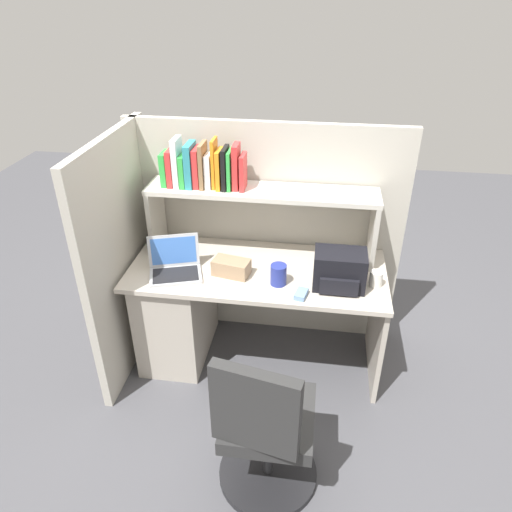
{
  "coord_description": "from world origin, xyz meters",
  "views": [
    {
      "loc": [
        0.35,
        -2.49,
        2.31
      ],
      "look_at": [
        0.0,
        -0.05,
        0.85
      ],
      "focal_mm": 33.25,
      "sensor_mm": 36.0,
      "label": 1
    }
  ],
  "objects_px": {
    "tissue_box": "(231,267)",
    "office_chair": "(265,434)",
    "backpack": "(340,270)",
    "computer_mouse": "(301,294)",
    "laptop": "(175,266)",
    "snack_canister": "(278,275)",
    "paper_cup": "(376,279)"
  },
  "relations": [
    {
      "from": "paper_cup",
      "to": "office_chair",
      "type": "height_order",
      "value": "office_chair"
    },
    {
      "from": "tissue_box",
      "to": "backpack",
      "type": "bearing_deg",
      "value": 8.43
    },
    {
      "from": "backpack",
      "to": "computer_mouse",
      "type": "relative_size",
      "value": 2.88
    },
    {
      "from": "tissue_box",
      "to": "snack_canister",
      "type": "height_order",
      "value": "snack_canister"
    },
    {
      "from": "backpack",
      "to": "paper_cup",
      "type": "height_order",
      "value": "backpack"
    },
    {
      "from": "paper_cup",
      "to": "computer_mouse",
      "type": "bearing_deg",
      "value": -157.68
    },
    {
      "from": "computer_mouse",
      "to": "tissue_box",
      "type": "distance_m",
      "value": 0.47
    },
    {
      "from": "backpack",
      "to": "tissue_box",
      "type": "bearing_deg",
      "value": 177.14
    },
    {
      "from": "paper_cup",
      "to": "backpack",
      "type": "bearing_deg",
      "value": -170.96
    },
    {
      "from": "snack_canister",
      "to": "office_chair",
      "type": "distance_m",
      "value": 0.9
    },
    {
      "from": "laptop",
      "to": "tissue_box",
      "type": "bearing_deg",
      "value": 5.64
    },
    {
      "from": "tissue_box",
      "to": "snack_canister",
      "type": "bearing_deg",
      "value": -0.33
    },
    {
      "from": "computer_mouse",
      "to": "office_chair",
      "type": "height_order",
      "value": "office_chair"
    },
    {
      "from": "backpack",
      "to": "office_chair",
      "type": "relative_size",
      "value": 0.32
    },
    {
      "from": "laptop",
      "to": "snack_canister",
      "type": "height_order",
      "value": "laptop"
    },
    {
      "from": "tissue_box",
      "to": "office_chair",
      "type": "height_order",
      "value": "office_chair"
    },
    {
      "from": "backpack",
      "to": "snack_canister",
      "type": "distance_m",
      "value": 0.36
    },
    {
      "from": "tissue_box",
      "to": "office_chair",
      "type": "distance_m",
      "value": 1.0
    },
    {
      "from": "office_chair",
      "to": "tissue_box",
      "type": "bearing_deg",
      "value": -58.05
    },
    {
      "from": "tissue_box",
      "to": "snack_canister",
      "type": "xyz_separation_m",
      "value": [
        0.29,
        -0.06,
        0.01
      ]
    },
    {
      "from": "laptop",
      "to": "snack_canister",
      "type": "bearing_deg",
      "value": -2.38
    },
    {
      "from": "laptop",
      "to": "tissue_box",
      "type": "distance_m",
      "value": 0.35
    },
    {
      "from": "laptop",
      "to": "computer_mouse",
      "type": "distance_m",
      "value": 0.79
    },
    {
      "from": "computer_mouse",
      "to": "snack_canister",
      "type": "xyz_separation_m",
      "value": [
        -0.14,
        0.11,
        0.05
      ]
    },
    {
      "from": "laptop",
      "to": "paper_cup",
      "type": "relative_size",
      "value": 3.91
    },
    {
      "from": "backpack",
      "to": "computer_mouse",
      "type": "height_order",
      "value": "backpack"
    },
    {
      "from": "computer_mouse",
      "to": "office_chair",
      "type": "bearing_deg",
      "value": -86.46
    },
    {
      "from": "office_chair",
      "to": "laptop",
      "type": "bearing_deg",
      "value": -39.81
    },
    {
      "from": "snack_canister",
      "to": "tissue_box",
      "type": "bearing_deg",
      "value": 168.38
    },
    {
      "from": "paper_cup",
      "to": "office_chair",
      "type": "xyz_separation_m",
      "value": [
        -0.54,
        -0.87,
        -0.38
      ]
    },
    {
      "from": "snack_canister",
      "to": "laptop",
      "type": "bearing_deg",
      "value": 177.62
    },
    {
      "from": "snack_canister",
      "to": "office_chair",
      "type": "xyz_separation_m",
      "value": [
        0.03,
        -0.81,
        -0.4
      ]
    }
  ]
}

